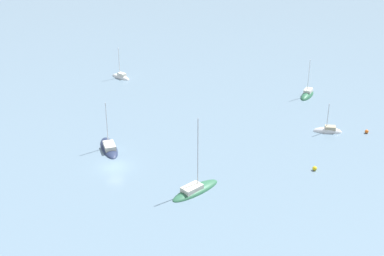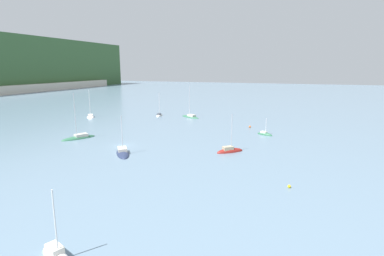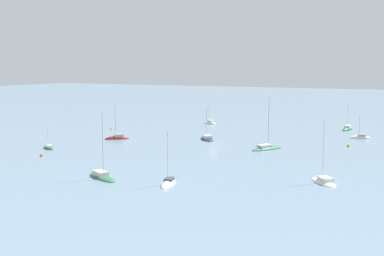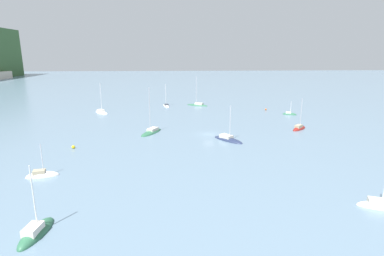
# 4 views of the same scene
# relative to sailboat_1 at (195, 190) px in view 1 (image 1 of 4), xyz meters

# --- Properties ---
(ground_plane) EXTENTS (600.00, 600.00, 0.00)m
(ground_plane) POSITION_rel_sailboat_1_xyz_m (-2.53, -14.63, -0.14)
(ground_plane) COLOR slate
(sailboat_1) EXTENTS (9.06, 6.33, 12.44)m
(sailboat_1) POSITION_rel_sailboat_1_xyz_m (0.00, 0.00, 0.00)
(sailboat_1) COLOR #2D6647
(sailboat_1) RESTS_ON ground_plane
(sailboat_3) EXTENTS (3.43, 5.66, 8.03)m
(sailboat_3) POSITION_rel_sailboat_1_xyz_m (-41.12, -32.84, -0.01)
(sailboat_3) COLOR white
(sailboat_3) RESTS_ON ground_plane
(sailboat_4) EXTENTS (2.85, 5.48, 6.49)m
(sailboat_4) POSITION_rel_sailboat_1_xyz_m (-27.62, 16.21, -0.04)
(sailboat_4) COLOR silver
(sailboat_4) RESTS_ON ground_plane
(sailboat_7) EXTENTS (6.74, 2.92, 9.04)m
(sailboat_7) POSITION_rel_sailboat_1_xyz_m (-44.51, 9.90, -0.01)
(sailboat_7) COLOR #2D6647
(sailboat_7) RESTS_ON ground_plane
(sailboat_8) EXTENTS (8.25, 7.26, 9.03)m
(sailboat_8) POSITION_rel_sailboat_1_xyz_m (-8.06, -18.59, -0.01)
(sailboat_8) COLOR #232D4C
(sailboat_8) RESTS_ON ground_plane
(mooring_buoy_0) EXTENTS (0.72, 0.72, 0.72)m
(mooring_buoy_0) POSITION_rel_sailboat_1_xyz_m (-12.36, 15.92, 0.22)
(mooring_buoy_0) COLOR yellow
(mooring_buoy_0) RESTS_ON ground_plane
(mooring_buoy_1) EXTENTS (0.68, 0.68, 0.68)m
(mooring_buoy_1) POSITION_rel_sailboat_1_xyz_m (-29.44, 22.97, 0.20)
(mooring_buoy_1) COLOR orange
(mooring_buoy_1) RESTS_ON ground_plane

